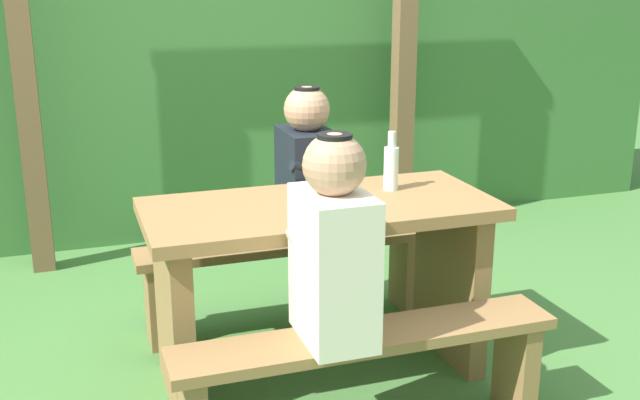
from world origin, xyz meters
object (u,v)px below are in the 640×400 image
(bench_near, at_px, (366,363))
(person_black_coat, at_px, (307,170))
(drinking_glass, at_px, (321,182))
(bottle_left, at_px, (391,166))
(person_white_shirt, at_px, (334,247))
(picnic_table, at_px, (320,260))
(bench_far, at_px, (285,264))

(bench_near, bearing_deg, person_black_coat, 83.83)
(drinking_glass, xyz_separation_m, bottle_left, (0.29, -0.04, 0.06))
(person_white_shirt, distance_m, person_black_coat, 1.05)
(bench_near, bearing_deg, picnic_table, 90.00)
(bottle_left, bearing_deg, bench_far, 129.30)
(person_white_shirt, xyz_separation_m, bottle_left, (0.47, 0.60, 0.10))
(bench_near, distance_m, bench_far, 1.03)
(picnic_table, relative_size, drinking_glass, 15.10)
(bench_near, xyz_separation_m, bottle_left, (0.35, 0.60, 0.55))
(person_white_shirt, relative_size, bottle_left, 2.88)
(picnic_table, height_order, drinking_glass, drinking_glass)
(picnic_table, distance_m, bench_far, 0.55)
(picnic_table, bearing_deg, person_black_coat, 77.76)
(person_white_shirt, distance_m, bottle_left, 0.77)
(person_black_coat, height_order, bottle_left, person_black_coat)
(person_black_coat, relative_size, bottle_left, 2.88)
(picnic_table, bearing_deg, person_white_shirt, -103.71)
(bench_far, height_order, person_black_coat, person_black_coat)
(picnic_table, bearing_deg, bench_near, -90.00)
(bench_far, bearing_deg, bench_near, -90.00)
(drinking_glass, bearing_deg, person_black_coat, 80.92)
(picnic_table, xyz_separation_m, bottle_left, (0.35, 0.09, 0.35))
(drinking_glass, bearing_deg, picnic_table, -110.56)
(bench_far, distance_m, drinking_glass, 0.62)
(bench_near, bearing_deg, bottle_left, 60.24)
(bench_near, xyz_separation_m, person_white_shirt, (-0.12, 0.00, 0.45))
(drinking_glass, height_order, bottle_left, bottle_left)
(picnic_table, relative_size, bench_near, 1.00)
(picnic_table, xyz_separation_m, drinking_glass, (0.05, 0.14, 0.29))
(picnic_table, relative_size, bottle_left, 5.60)
(person_white_shirt, height_order, drinking_glass, person_white_shirt)
(person_black_coat, bearing_deg, drinking_glass, -99.08)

